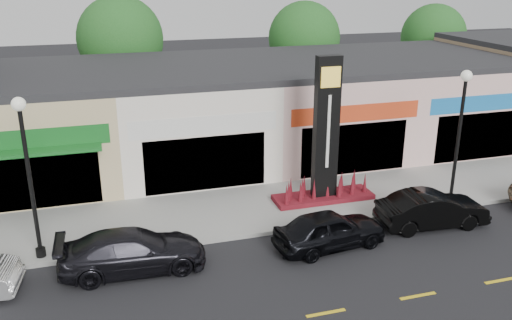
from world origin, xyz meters
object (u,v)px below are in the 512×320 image
object	(u,v)px
pylon_sign	(325,151)
car_dark_sedan	(133,251)
car_black_sedan	(330,230)
lamp_west_near	(27,163)
lamp_east_near	(460,124)
car_black_conv	(432,210)

from	to	relation	value
pylon_sign	car_dark_sedan	distance (m)	8.83
car_black_sedan	lamp_west_near	bearing A→B (deg)	71.51
lamp_east_near	car_black_conv	size ratio (longest dim) A/B	1.31
pylon_sign	car_black_sedan	distance (m)	4.18
lamp_west_near	pylon_sign	size ratio (longest dim) A/B	0.91
lamp_west_near	car_black_conv	distance (m)	14.41
car_dark_sedan	car_black_conv	distance (m)	11.12
lamp_east_near	car_dark_sedan	xyz separation A→B (m)	(-13.06, -1.52, -2.79)
lamp_west_near	car_black_conv	size ratio (longest dim) A/B	1.31
lamp_west_near	car_dark_sedan	world-z (taller)	lamp_west_near
lamp_west_near	car_black_conv	bearing A→B (deg)	-6.18
lamp_east_near	car_black_sedan	xyz separation A→B (m)	(-6.34, -1.93, -2.79)
lamp_east_near	car_black_sedan	world-z (taller)	lamp_east_near
pylon_sign	car_dark_sedan	xyz separation A→B (m)	(-8.06, -3.22, -1.59)
car_black_sedan	car_black_conv	distance (m)	4.41
lamp_west_near	car_dark_sedan	xyz separation A→B (m)	(2.94, -1.52, -2.79)
lamp_west_near	car_black_sedan	distance (m)	10.24
car_dark_sedan	car_black_sedan	distance (m)	6.74
car_black_sedan	car_black_conv	size ratio (longest dim) A/B	0.96
pylon_sign	car_black_sedan	size ratio (longest dim) A/B	1.50
lamp_east_near	car_black_sedan	distance (m)	7.19
lamp_west_near	pylon_sign	xyz separation A→B (m)	(11.00, 1.70, -1.20)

